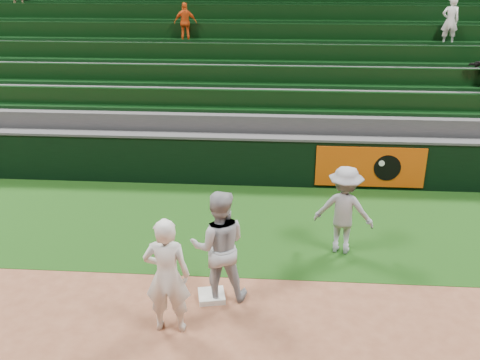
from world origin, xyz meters
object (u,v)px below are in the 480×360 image
Objects in this scene: first_base at (212,296)px; base_coach at (344,210)px; baserunner at (219,246)px; first_baseman at (167,276)px.

base_coach is at bearing 37.03° from first_base.
baserunner reaches higher than base_coach.
base_coach is at bearing -149.77° from baserunner.
first_base is 3.00m from base_coach.
first_baseman is 1.11m from baserunner.
baserunner is 2.74m from base_coach.
first_baseman reaches higher than first_base.
baserunner reaches higher than first_baseman.
base_coach is (2.84, 2.55, -0.06)m from first_baseman.
first_base is 1.32m from first_baseman.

